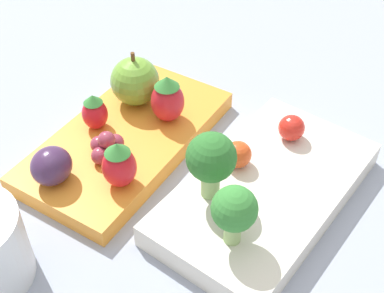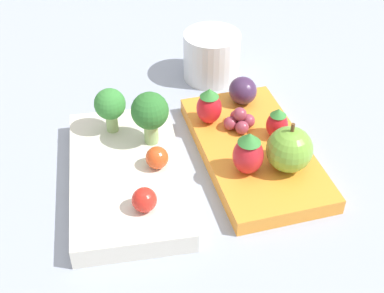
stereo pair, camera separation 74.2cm
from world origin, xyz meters
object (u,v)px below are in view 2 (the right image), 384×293
strawberry_0 (277,123)px  bento_box_fruit (253,151)px  grape_cluster (239,120)px  drinking_cup (212,56)px  apple (289,149)px  strawberry_2 (209,106)px  strawberry_1 (248,153)px  cherry_tomato_0 (144,200)px  bento_box_savoury (127,175)px  broccoli_floret_1 (150,113)px  broccoli_floret_0 (110,105)px  plum (243,91)px  cherry_tomato_1 (157,158)px

strawberry_0 → bento_box_fruit: bearing=108.1°
grape_cluster → drinking_cup: (0.15, -0.00, 0.00)m
apple → strawberry_2: size_ratio=1.27×
apple → strawberry_1: (0.00, 0.04, -0.00)m
cherry_tomato_0 → strawberry_1: (0.04, -0.12, 0.01)m
drinking_cup → cherry_tomato_0: bearing=152.5°
apple → strawberry_2: (0.10, 0.06, -0.00)m
bento_box_savoury → broccoli_floret_1: bearing=-43.0°
strawberry_0 → strawberry_1: strawberry_1 is taller
broccoli_floret_0 → cherry_tomato_0: (-0.13, -0.02, -0.02)m
bento_box_fruit → broccoli_floret_0: (0.06, 0.16, 0.05)m
broccoli_floret_0 → grape_cluster: 0.15m
bento_box_fruit → grape_cluster: grape_cluster is taller
apple → grape_cluster: bearing=21.0°
cherry_tomato_0 → strawberry_0: bearing=-62.5°
plum → cherry_tomato_1: bearing=129.2°
broccoli_floret_1 → strawberry_0: (-0.02, -0.14, -0.03)m
bento_box_fruit → strawberry_2: strawberry_2 is taller
bento_box_savoury → strawberry_1: (-0.03, -0.13, 0.03)m
strawberry_1 → bento_box_savoury: bearing=77.1°
bento_box_savoury → drinking_cup: (0.19, -0.14, 0.02)m
bento_box_fruit → grape_cluster: bearing=12.5°
cherry_tomato_0 → plum: plum is taller
apple → plum: 0.13m
cherry_tomato_0 → strawberry_1: strawberry_1 is taller
grape_cluster → apple: bearing=-159.0°
cherry_tomato_0 → broccoli_floret_0: bearing=7.2°
cherry_tomato_1 → plum: plum is taller
broccoli_floret_0 → apple: 0.21m
bento_box_fruit → apple: (-0.04, -0.02, 0.03)m
broccoli_floret_0 → grape_cluster: size_ratio=1.43×
bento_box_fruit → strawberry_1: (-0.04, 0.02, 0.03)m
strawberry_1 → plum: size_ratio=1.35×
strawberry_2 → drinking_cup: drinking_cup is taller
strawberry_0 → plum: size_ratio=1.03×
plum → drinking_cup: drinking_cup is taller
strawberry_1 → strawberry_2: size_ratio=1.09×
strawberry_0 → strawberry_1: size_ratio=0.76×
drinking_cup → apple: bearing=-173.2°
broccoli_floret_0 → strawberry_2: 0.12m
plum → grape_cluster: bearing=159.1°
bento_box_savoury → strawberry_1: bearing=-102.9°
bento_box_fruit → broccoli_floret_1: 0.13m
cherry_tomato_0 → strawberry_0: 0.19m
plum → drinking_cup: size_ratio=0.48×
bento_box_savoury → strawberry_0: size_ratio=5.72×
apple → strawberry_0: 0.06m
broccoli_floret_1 → drinking_cup: broccoli_floret_1 is taller
apple → strawberry_1: size_ratio=1.16×
bento_box_fruit → plum: 0.09m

